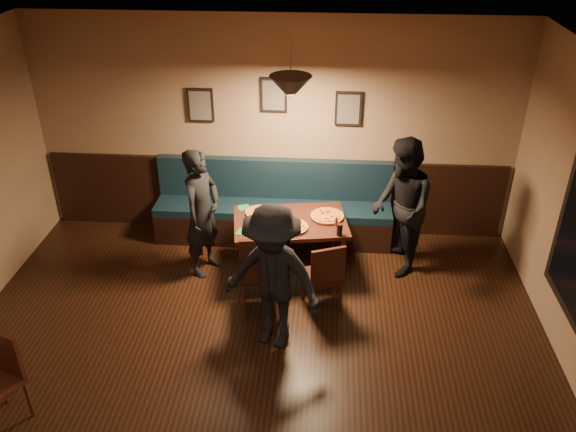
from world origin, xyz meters
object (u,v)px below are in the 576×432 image
(chair_near_left, at_px, (262,270))
(diner_left, at_px, (202,213))
(soda_glass, at_px, (340,230))
(dining_table, at_px, (290,246))
(tabasco_bottle, at_px, (336,221))
(diner_right, at_px, (402,208))
(chair_near_right, at_px, (322,274))
(booth_bench, at_px, (273,204))
(diner_front, at_px, (273,278))

(chair_near_left, height_order, diner_left, diner_left)
(chair_near_left, xyz_separation_m, soda_glass, (0.81, 0.48, 0.25))
(dining_table, height_order, tabasco_bottle, tabasco_bottle)
(chair_near_left, bearing_deg, diner_left, 128.73)
(dining_table, bearing_deg, diner_right, -2.26)
(dining_table, bearing_deg, chair_near_right, -68.40)
(booth_bench, distance_m, soda_glass, 1.32)
(booth_bench, height_order, chair_near_right, booth_bench)
(chair_near_right, bearing_deg, dining_table, 99.57)
(dining_table, height_order, diner_front, diner_front)
(diner_left, bearing_deg, tabasco_bottle, -69.37)
(diner_left, xyz_separation_m, diner_front, (0.93, -1.21, -0.00))
(diner_front, bearing_deg, soda_glass, 76.46)
(diner_left, height_order, diner_front, diner_left)
(diner_left, distance_m, diner_right, 2.29)
(soda_glass, xyz_separation_m, tabasco_bottle, (-0.04, 0.20, -0.01))
(dining_table, xyz_separation_m, diner_left, (-1.01, -0.05, 0.43))
(diner_right, bearing_deg, chair_near_right, -57.12)
(diner_front, bearing_deg, chair_near_left, 128.19)
(chair_near_right, distance_m, tabasco_bottle, 0.67)
(dining_table, relative_size, soda_glass, 9.16)
(dining_table, bearing_deg, diner_front, -103.06)
(chair_near_left, distance_m, chair_near_right, 0.65)
(dining_table, xyz_separation_m, soda_glass, (0.56, -0.27, 0.41))
(soda_glass, bearing_deg, diner_front, -123.16)
(diner_front, relative_size, soda_glass, 11.06)
(chair_near_right, relative_size, diner_left, 0.54)
(diner_left, bearing_deg, booth_bench, -21.94)
(chair_near_right, distance_m, diner_left, 1.56)
(soda_glass, bearing_deg, booth_bench, 129.92)
(chair_near_right, xyz_separation_m, tabasco_bottle, (0.14, 0.57, 0.33))
(booth_bench, bearing_deg, tabasco_bottle, -45.10)
(chair_near_right, relative_size, diner_right, 0.51)
(booth_bench, distance_m, diner_left, 1.10)
(chair_near_right, xyz_separation_m, diner_front, (-0.47, -0.61, 0.36))
(dining_table, distance_m, chair_near_right, 0.76)
(chair_near_right, bearing_deg, booth_bench, 94.34)
(chair_near_right, relative_size, soda_glass, 5.99)
(soda_glass, bearing_deg, chair_near_left, -149.48)
(chair_near_left, bearing_deg, tabasco_bottle, 32.62)
(diner_left, xyz_separation_m, diner_right, (2.28, 0.21, 0.05))
(diner_left, bearing_deg, chair_near_left, -111.12)
(booth_bench, relative_size, diner_right, 1.82)
(booth_bench, xyz_separation_m, chair_near_right, (0.66, -1.37, -0.08))
(tabasco_bottle, bearing_deg, chair_near_left, -139.05)
(soda_glass, bearing_deg, dining_table, 153.90)
(booth_bench, xyz_separation_m, chair_near_left, (0.02, -1.47, 0.01))
(diner_left, bearing_deg, dining_table, -65.45)
(chair_near_left, bearing_deg, chair_near_right, 1.24)
(booth_bench, bearing_deg, dining_table, -69.35)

